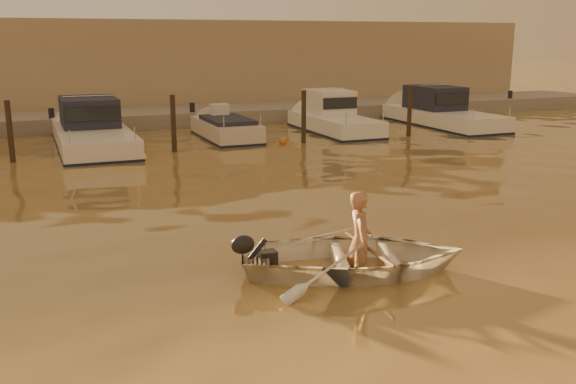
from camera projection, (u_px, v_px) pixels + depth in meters
name	position (u px, v px, depth m)	size (l,w,h in m)	color
ground_plane	(371.00, 287.00, 10.41)	(160.00, 160.00, 0.00)	olive
dinghy	(354.00, 257.00, 11.01)	(2.74, 3.84, 0.80)	silver
person	(360.00, 241.00, 10.95)	(0.63, 0.41, 1.73)	#A26D51
outboard_motor	(267.00, 258.00, 10.92)	(0.90, 0.40, 0.70)	black
oar_port	(368.00, 248.00, 10.99)	(0.06, 0.06, 2.10)	brown
oar_starboard	(357.00, 249.00, 10.98)	(0.06, 0.06, 2.10)	brown
moored_boat_2	(92.00, 130.00, 23.65)	(2.50, 8.30, 1.75)	silver
moored_boat_3	(226.00, 133.00, 25.63)	(1.78, 5.25, 0.95)	beige
moored_boat_4	(334.00, 117.00, 27.30)	(2.04, 6.36, 1.75)	white
moored_boat_5	(443.00, 112.00, 29.32)	(2.32, 7.75, 1.75)	white
piling_1	(10.00, 135.00, 20.61)	(0.18, 0.18, 2.20)	#2D2319
piling_2	(174.00, 126.00, 22.55)	(0.18, 0.18, 2.20)	#2D2319
piling_3	(304.00, 120.00, 24.38)	(0.18, 0.18, 2.20)	#2D2319
piling_4	(409.00, 114.00, 26.10)	(0.18, 0.18, 2.20)	#2D2319
fender_c	(142.00, 157.00, 21.13)	(0.30, 0.30, 0.30)	white
fender_d	(283.00, 141.00, 24.34)	(0.30, 0.30, 0.30)	#CF6318
fender_e	(384.00, 137.00, 25.43)	(0.30, 0.30, 0.30)	white
quay	(143.00, 121.00, 29.73)	(52.00, 4.00, 1.00)	gray
waterfront_building	(123.00, 67.00, 34.15)	(46.00, 7.00, 4.80)	#9E8466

